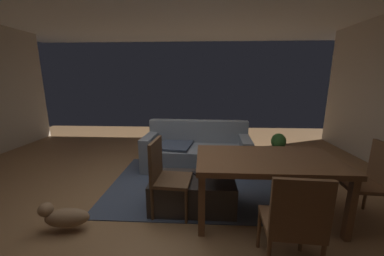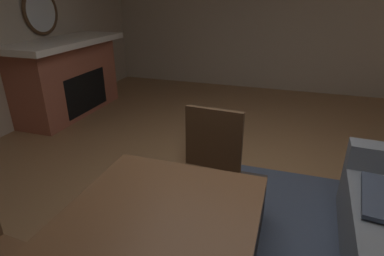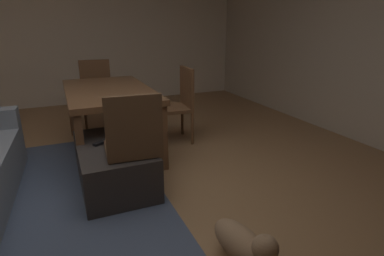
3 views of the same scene
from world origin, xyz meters
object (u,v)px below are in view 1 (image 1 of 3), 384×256
Objects in this scene: dining_chair_west at (165,172)px; ottoman_coffee_table at (193,192)px; dining_table at (266,164)px; dining_chair_east at (371,177)px; couch at (197,151)px; potted_plant at (278,143)px; dining_chair_south at (294,220)px; tv_remote at (196,174)px; small_dog at (64,216)px.

ottoman_coffee_table is at bearing 19.77° from dining_chair_west.
dining_table is 1.74× the size of dining_chair_west.
couch is at bearing 144.33° from dining_chair_east.
dining_table is 2.37m from potted_plant.
dining_chair_west is (-0.33, -0.12, 0.32)m from ottoman_coffee_table.
dining_chair_east is (2.07, -0.13, 0.32)m from ottoman_coffee_table.
dining_chair_south is at bearing -145.13° from dining_chair_east.
dining_table is at bearing -45.69° from tv_remote.
ottoman_coffee_table is 1.48m from small_dog.
dining_table is at bearing 10.12° from small_dog.
dining_chair_east reaches higher than small_dog.
tv_remote is at bearing 165.20° from dining_table.
couch is at bearing 76.82° from dining_chair_west.
couch is 2.10× the size of dining_chair_east.
dining_table is 1.21m from dining_chair_east.
tv_remote is 2.59m from potted_plant.
dining_chair_west reaches higher than tv_remote.
potted_plant reaches higher than tv_remote.
dining_table is 2.34m from small_dog.
couch is at bearing 89.60° from ottoman_coffee_table.
dining_chair_south is 1.47m from dining_chair_west.
potted_plant is at bearing 73.59° from dining_chair_south.
dining_chair_south reaches higher than small_dog.
dining_table is at bearing 89.59° from dining_chair_south.
tv_remote is 0.32× the size of potted_plant.
dining_chair_west is at bearing 179.65° from dining_table.
ottoman_coffee_table is at bearing 131.47° from dining_chair_south.
dining_chair_west reaches higher than ottoman_coffee_table.
dining_table is 1.74× the size of dining_chair_south.
dining_chair_south is 1.88× the size of potted_plant.
dining_chair_east is (1.20, -0.01, -0.14)m from dining_table.
couch is 2.10× the size of dining_chair_south.
tv_remote is 2.04m from dining_chair_east.
dining_chair_south is 1.75× the size of small_dog.
dining_chair_west reaches higher than small_dog.
dining_table is at bearing -0.35° from dining_chair_west.
dining_chair_east is 2.21m from potted_plant.
potted_plant is at bearing 67.87° from dining_table.
couch is 1.52m from dining_chair_west.
couch reaches higher than ottoman_coffee_table.
dining_chair_west is at bearing -133.96° from potted_plant.
ottoman_coffee_table is 1.14× the size of dining_chair_west.
dining_chair_south is at bearing -106.41° from potted_plant.
ottoman_coffee_table is at bearing 20.95° from small_dog.
dining_chair_east is at bearing 34.87° from dining_chair_south.
ottoman_coffee_table is at bearing -130.61° from potted_plant.
tv_remote is 1.57m from small_dog.
dining_table is at bearing -112.13° from potted_plant.
dining_table reaches higher than small_dog.
dining_table is 0.86m from dining_chair_south.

